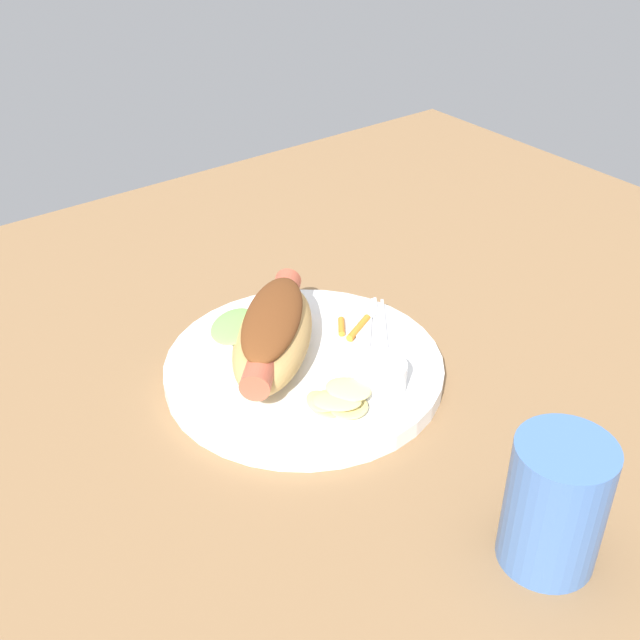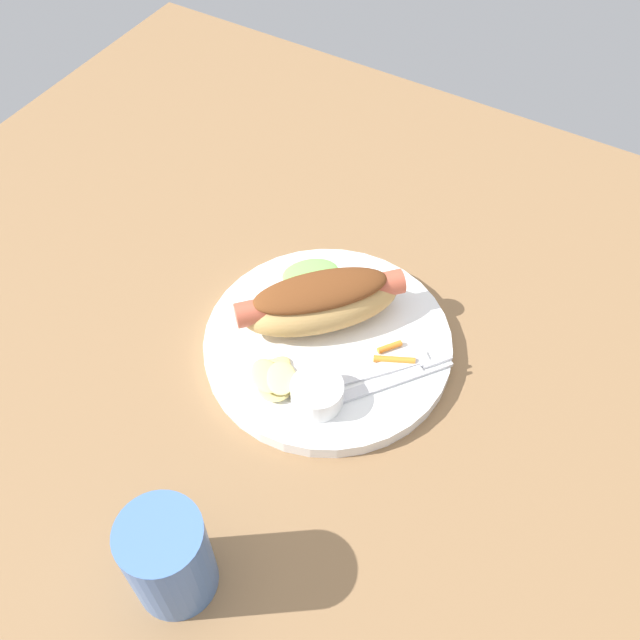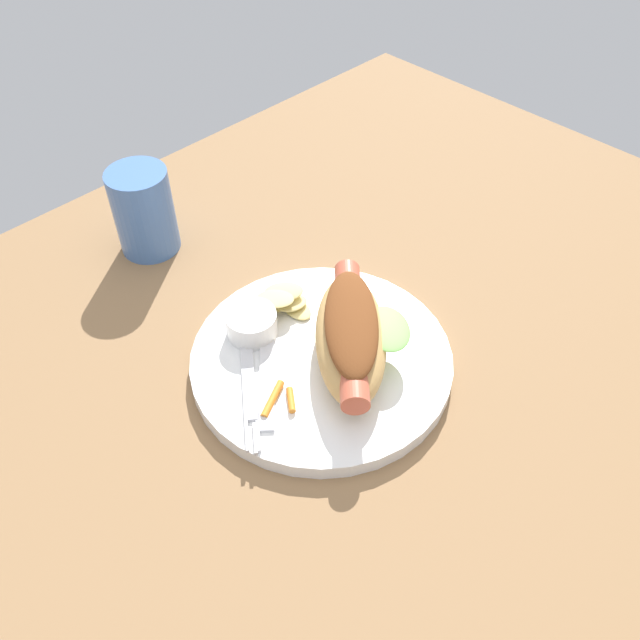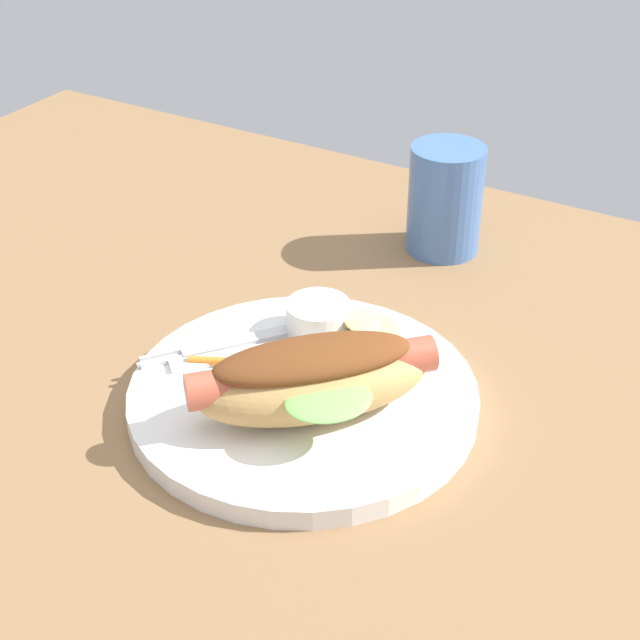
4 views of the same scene
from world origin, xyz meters
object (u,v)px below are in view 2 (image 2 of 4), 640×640
hot_dog (320,300)px  sauce_ramekin (317,393)px  chips_pile (274,377)px  carrot_garnish (393,355)px  drinking_cup (168,558)px  knife (364,374)px  plate (328,344)px  fork (383,384)px

hot_dog → sauce_ramekin: hot_dog is taller
chips_pile → carrot_garnish: size_ratio=1.49×
sauce_ramekin → carrot_garnish: size_ratio=1.21×
chips_pile → carrot_garnish: chips_pile is taller
hot_dog → carrot_garnish: (-8.84, 0.68, -2.66)cm
chips_pile → drinking_cup: 20.33cm
sauce_ramekin → knife: bearing=-116.4°
plate → carrot_garnish: carrot_garnish is taller
fork → carrot_garnish: (0.70, -3.42, 0.14)cm
plate → knife: 5.75cm
hot_dog → sauce_ramekin: bearing=-107.3°
plate → drinking_cup: (-1.19, 27.29, 4.29)cm
fork → chips_pile: chips_pile is taller
sauce_ramekin → chips_pile: sauce_ramekin is taller
plate → chips_pile: bearing=76.1°
plate → carrot_garnish: bearing=-169.2°
sauce_ramekin → carrot_garnish: (-3.96, -8.28, -0.96)cm
sauce_ramekin → drinking_cup: bearing=85.4°
plate → hot_dog: (2.04, -1.98, 3.80)cm
knife → carrot_garnish: 3.65cm
carrot_garnish → drinking_cup: size_ratio=0.41×
carrot_garnish → chips_pile: bearing=45.0°
knife → drinking_cup: size_ratio=1.34×
drinking_cup → hot_dog: bearing=-83.7°
plate → fork: size_ratio=2.14×
hot_dog → chips_pile: (-0.23, 9.31, -1.90)cm
carrot_garnish → drinking_cup: drinking_cup is taller
sauce_ramekin → chips_pile: 4.67cm
plate → knife: bearing=159.1°
sauce_ramekin → knife: (-2.46, -4.96, -1.12)cm
fork → hot_dog: bearing=104.5°
fork → drinking_cup: bearing=-156.3°
hot_dog → drinking_cup: 29.45cm
sauce_ramekin → fork: sauce_ramekin is taller
sauce_ramekin → hot_dog: bearing=-61.4°
knife → plate: bearing=110.9°
knife → drinking_cup: drinking_cup is taller
knife → chips_pile: chips_pile is taller
hot_dog → carrot_garnish: 9.26cm
hot_dog → sauce_ramekin: (-4.87, 8.96, -1.70)cm
plate → sauce_ramekin: (-2.83, 6.98, 2.10)cm
fork → carrot_garnish: bearing=49.3°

